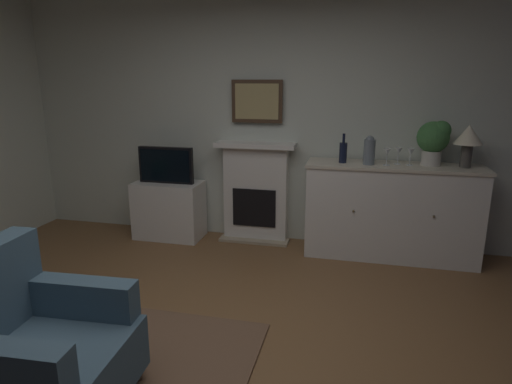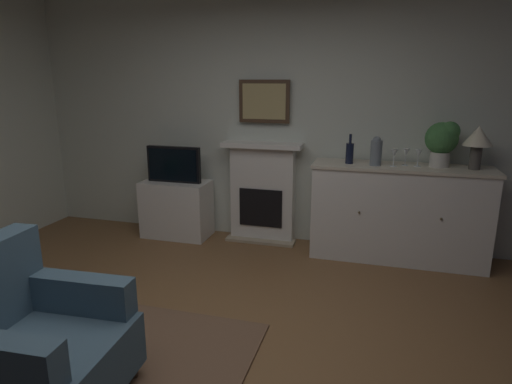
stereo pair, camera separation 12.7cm
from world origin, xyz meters
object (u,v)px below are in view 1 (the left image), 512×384
object	(u,v)px
tv_set	(166,165)
armchair	(34,350)
vase_decorative	(369,150)
wine_glass_right	(411,153)
wine_bottle	(343,152)
tv_cabinet	(169,210)
fireplace_unit	(256,192)
wine_glass_center	(398,152)
sideboard_cabinet	(391,211)
table_lamp	(468,138)
potted_plant_small	(434,139)
framed_picture	(257,101)
wine_glass_left	(387,153)

from	to	relation	value
tv_set	armchair	world-z (taller)	tv_set
vase_decorative	wine_glass_right	bearing A→B (deg)	6.87
wine_bottle	tv_cabinet	bearing A→B (deg)	178.99
fireplace_unit	armchair	size ratio (longest dim) A/B	1.20
tv_cabinet	vase_decorative	bearing A→B (deg)	-1.73
wine_glass_center	armchair	size ratio (longest dim) A/B	0.18
sideboard_cabinet	wine_glass_center	size ratio (longest dim) A/B	10.24
sideboard_cabinet	table_lamp	xyz separation A→B (m)	(0.63, 0.00, 0.76)
table_lamp	armchair	bearing A→B (deg)	-133.83
tv_cabinet	potted_plant_small	world-z (taller)	potted_plant_small
tv_set	wine_glass_center	bearing A→B (deg)	0.75
wine_bottle	tv_set	bearing A→B (deg)	179.69
tv_cabinet	wine_bottle	bearing A→B (deg)	-1.01
sideboard_cabinet	tv_set	size ratio (longest dim) A/B	2.73
vase_decorative	framed_picture	bearing A→B (deg)	167.01
wine_glass_center	potted_plant_small	world-z (taller)	potted_plant_small
potted_plant_small	wine_glass_right	bearing A→B (deg)	-166.58
framed_picture	wine_glass_center	bearing A→B (deg)	-7.77
tv_set	armchair	size ratio (longest dim) A/B	0.67
fireplace_unit	table_lamp	world-z (taller)	table_lamp
wine_glass_left	tv_set	bearing A→B (deg)	178.76
wine_glass_center	wine_glass_right	xyz separation A→B (m)	(0.11, -0.03, 0.00)
wine_glass_left	tv_cabinet	xyz separation A→B (m)	(-2.32, 0.07, -0.76)
sideboard_cabinet	wine_glass_center	xyz separation A→B (m)	(0.03, 0.02, 0.60)
table_lamp	tv_set	size ratio (longest dim) A/B	0.65
framed_picture	tv_cabinet	bearing A→B (deg)	-167.99
table_lamp	fireplace_unit	bearing A→B (deg)	175.09
vase_decorative	armchair	size ratio (longest dim) A/B	0.31
fireplace_unit	armchair	world-z (taller)	fireplace_unit
framed_picture	armchair	size ratio (longest dim) A/B	0.60
armchair	potted_plant_small	bearing A→B (deg)	50.04
wine_glass_center	armchair	xyz separation A→B (m)	(-1.97, -2.71, -0.69)
framed_picture	potted_plant_small	size ratio (longest dim) A/B	1.28
wine_glass_center	tv_cabinet	size ratio (longest dim) A/B	0.22
wine_glass_right	wine_bottle	bearing A→B (deg)	-178.63
sideboard_cabinet	vase_decorative	distance (m)	0.67
framed_picture	tv_set	world-z (taller)	framed_picture
fireplace_unit	wine_glass_left	size ratio (longest dim) A/B	6.67
wine_bottle	wine_glass_center	size ratio (longest dim) A/B	1.76
vase_decorative	tv_set	xyz separation A→B (m)	(-2.16, 0.04, -0.25)
vase_decorative	armchair	distance (m)	3.22
fireplace_unit	sideboard_cabinet	xyz separation A→B (m)	(1.43, -0.18, -0.07)
fireplace_unit	wine_bottle	xyz separation A→B (m)	(0.93, -0.20, 0.51)
vase_decorative	tv_cabinet	bearing A→B (deg)	178.27
wine_bottle	wine_glass_left	size ratio (longest dim) A/B	1.76
framed_picture	wine_bottle	bearing A→B (deg)	-14.50
wine_glass_center	tv_set	xyz separation A→B (m)	(-2.43, -0.03, -0.23)
tv_set	vase_decorative	bearing A→B (deg)	-1.11
table_lamp	tv_set	world-z (taller)	table_lamp
sideboard_cabinet	table_lamp	world-z (taller)	table_lamp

